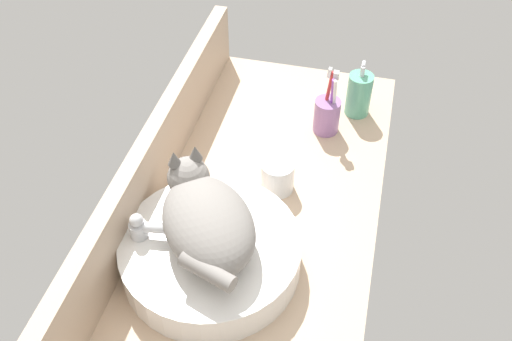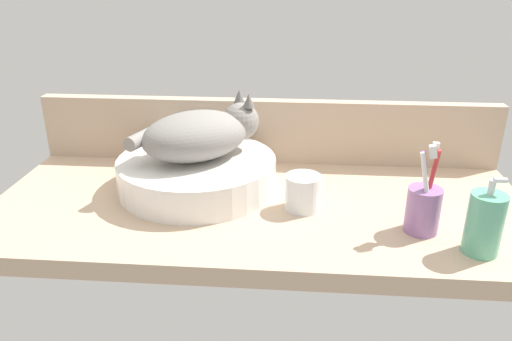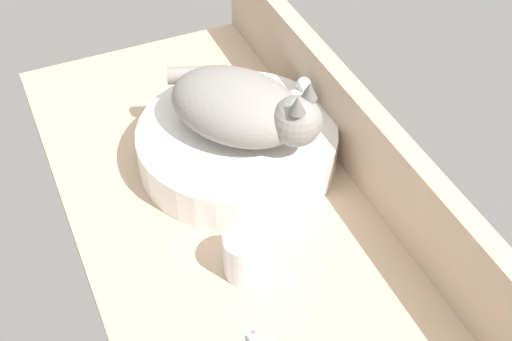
{
  "view_description": "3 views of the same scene",
  "coord_description": "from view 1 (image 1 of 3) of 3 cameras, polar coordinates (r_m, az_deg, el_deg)",
  "views": [
    {
      "loc": [
        -81.1,
        -19.73,
        97.62
      ],
      "look_at": [
        2.59,
        0.79,
        11.62
      ],
      "focal_mm": 40.0,
      "sensor_mm": 36.0,
      "label": 1
    },
    {
      "loc": [
        7.42,
        -99.64,
        50.19
      ],
      "look_at": [
        -0.49,
        -3.36,
        8.93
      ],
      "focal_mm": 35.0,
      "sensor_mm": 36.0,
      "label": 2
    },
    {
      "loc": [
        76.0,
        -30.41,
        91.13
      ],
      "look_at": [
        -0.94,
        3.47,
        10.7
      ],
      "focal_mm": 50.0,
      "sensor_mm": 36.0,
      "label": 3
    }
  ],
  "objects": [
    {
      "name": "soap_dispenser",
      "position": [
        1.54,
        10.25,
        7.52
      ],
      "size": [
        6.5,
        6.5,
        15.09
      ],
      "color": "#60B793",
      "rests_on": "ground_plane"
    },
    {
      "name": "sink_basin",
      "position": [
        1.18,
        -4.53,
        -8.22
      ],
      "size": [
        36.76,
        36.76,
        7.53
      ],
      "primitive_type": "cylinder",
      "color": "white",
      "rests_on": "ground_plane"
    },
    {
      "name": "toothbrush_cup",
      "position": [
        1.47,
        7.13,
        5.63
      ],
      "size": [
        6.65,
        6.65,
        18.71
      ],
      "color": "#996BA8",
      "rests_on": "ground_plane"
    },
    {
      "name": "water_glass",
      "position": [
        1.32,
        2.16,
        -0.68
      ],
      "size": [
        7.74,
        7.74,
        7.72
      ],
      "color": "white",
      "rests_on": "ground_plane"
    },
    {
      "name": "faucet",
      "position": [
        1.17,
        -11.0,
        -6.51
      ],
      "size": [
        4.21,
        11.86,
        13.6
      ],
      "color": "silver",
      "rests_on": "ground_plane"
    },
    {
      "name": "backsplash_panel",
      "position": [
        1.29,
        -10.76,
        -0.03
      ],
      "size": [
        119.08,
        3.6,
        16.6
      ],
      "primitive_type": "cube",
      "color": "tan",
      "rests_on": "ground_plane"
    },
    {
      "name": "ground_plane",
      "position": [
        1.3,
        0.07,
        -5.1
      ],
      "size": [
        119.08,
        53.36,
        4.0
      ],
      "primitive_type": "cube",
      "color": "tan"
    },
    {
      "name": "cat",
      "position": [
        1.11,
        -5.08,
        -4.76
      ],
      "size": [
        30.21,
        28.52,
        14.0
      ],
      "color": "gray",
      "rests_on": "sink_basin"
    }
  ]
}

